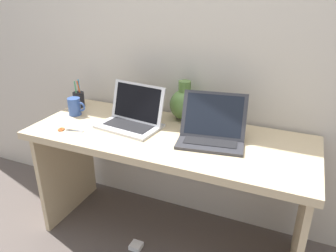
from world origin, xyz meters
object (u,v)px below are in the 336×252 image
Objects in this scene: green_vase at (184,104)px; scissors at (66,130)px; laptop_left at (133,115)px; laptop_right at (212,129)px; pen_cup at (79,99)px; coffee_mug at (75,107)px; power_brick at (136,246)px.

scissors is (-0.54, -0.42, -0.09)m from green_vase.
laptop_right is (0.47, -0.01, 0.00)m from laptop_left.
coffee_mug is at bearing -61.79° from pen_cup.
green_vase is at bearing 138.02° from laptop_right.
power_brick is at bearing -21.49° from coffee_mug.
laptop_right is 0.32m from green_vase.
laptop_right is 5.26× the size of power_brick.
scissors is 0.81m from power_brick.
coffee_mug is 0.63× the size of pen_cup.
pen_cup reaches higher than scissors.
coffee_mug is 0.81× the size of scissors.
green_vase is at bearing 71.05° from power_brick.
laptop_left reaches higher than coffee_mug.
coffee_mug is at bearing -179.36° from laptop_left.
coffee_mug is 0.24m from scissors.
green_vase is 1.97× the size of coffee_mug.
laptop_right is at bearing -41.98° from green_vase.
power_brick is at bearing 1.95° from scissors.
laptop_left is 1.01× the size of laptop_right.
laptop_left is at bearing 115.22° from power_brick.
scissors is at bearing -142.30° from green_vase.
pen_cup is at bearing 116.24° from scissors.
scissors is (-0.78, -0.21, -0.06)m from laptop_right.
coffee_mug is (-0.88, 0.00, -0.01)m from laptop_right.
green_vase reaches higher than scissors.
pen_cup is (-0.48, 0.12, -0.01)m from laptop_left.
laptop_right is 2.51× the size of scissors.
pen_cup reaches higher than coffee_mug.
coffee_mug reaches higher than power_brick.
laptop_left is 0.41m from coffee_mug.
green_vase reaches higher than power_brick.
laptop_right reaches higher than laptop_left.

